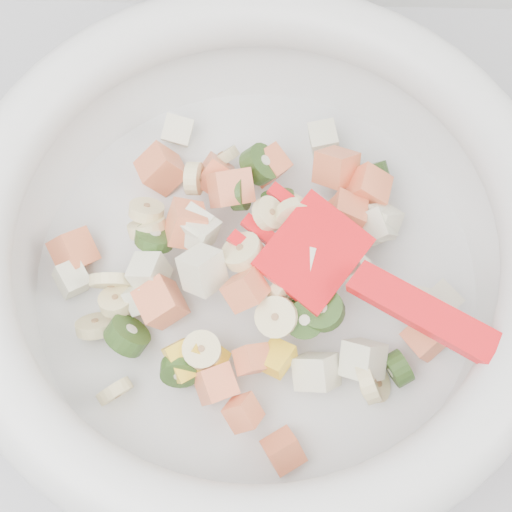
{
  "coord_description": "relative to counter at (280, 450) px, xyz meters",
  "views": [
    {
      "loc": [
        -0.02,
        1.27,
        1.4
      ],
      "look_at": [
        -0.03,
        1.48,
        0.95
      ],
      "focal_mm": 55.0,
      "sensor_mm": 36.0,
      "label": 1
    }
  ],
  "objects": [
    {
      "name": "counter",
      "position": [
        0.0,
        0.0,
        0.0
      ],
      "size": [
        2.0,
        0.6,
        0.9
      ],
      "primitive_type": "cube",
      "color": "#A8A7AC",
      "rests_on": "ground"
    },
    {
      "name": "mixing_bowl",
      "position": [
        -0.03,
        0.03,
        0.51
      ],
      "size": [
        0.42,
        0.38,
        0.12
      ],
      "color": "silver",
      "rests_on": "counter"
    }
  ]
}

